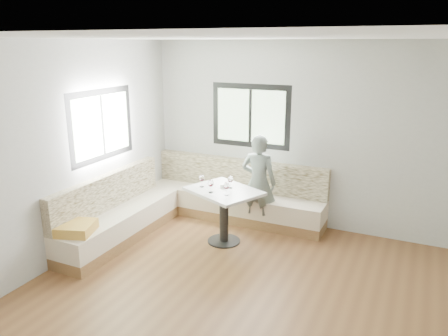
% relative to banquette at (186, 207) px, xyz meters
% --- Properties ---
extents(room, '(5.01, 5.01, 2.81)m').
position_rel_banquette_xyz_m(room, '(1.51, -1.54, 1.08)').
color(room, brown).
rests_on(room, ground).
extents(banquette, '(2.90, 2.80, 0.95)m').
position_rel_banquette_xyz_m(banquette, '(0.00, 0.00, 0.00)').
color(banquette, olive).
rests_on(banquette, ground).
extents(table, '(1.18, 1.07, 0.79)m').
position_rel_banquette_xyz_m(table, '(0.75, -0.23, 0.26)').
color(table, black).
rests_on(table, ground).
extents(person, '(0.55, 0.37, 1.47)m').
position_rel_banquette_xyz_m(person, '(1.01, 0.44, 0.40)').
color(person, slate).
rests_on(person, ground).
extents(olive_ramekin, '(0.11, 0.11, 0.05)m').
position_rel_banquette_xyz_m(olive_ramekin, '(0.71, -0.12, 0.48)').
color(olive_ramekin, white).
rests_on(olive_ramekin, table).
extents(wine_glass_a, '(0.08, 0.08, 0.18)m').
position_rel_banquette_xyz_m(wine_glass_a, '(0.42, -0.25, 0.58)').
color(wine_glass_a, white).
rests_on(wine_glass_a, table).
extents(wine_glass_b, '(0.08, 0.08, 0.18)m').
position_rel_banquette_xyz_m(wine_glass_b, '(0.64, -0.41, 0.58)').
color(wine_glass_b, white).
rests_on(wine_glass_b, table).
extents(wine_glass_c, '(0.08, 0.08, 0.18)m').
position_rel_banquette_xyz_m(wine_glass_c, '(0.87, -0.42, 0.58)').
color(wine_glass_c, white).
rests_on(wine_glass_c, table).
extents(wine_glass_d, '(0.08, 0.08, 0.18)m').
position_rel_banquette_xyz_m(wine_glass_d, '(0.80, -0.13, 0.58)').
color(wine_glass_d, white).
rests_on(wine_glass_d, table).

